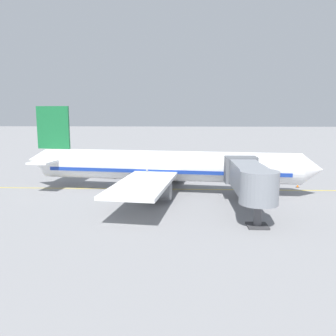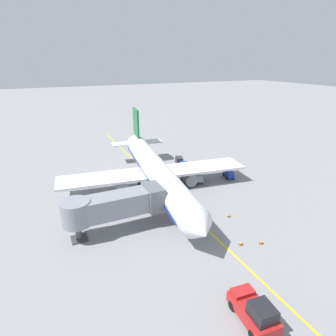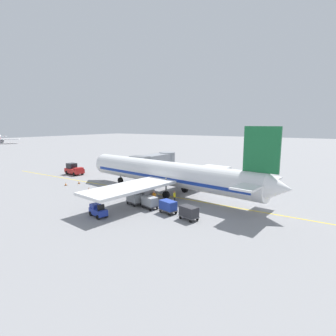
% 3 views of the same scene
% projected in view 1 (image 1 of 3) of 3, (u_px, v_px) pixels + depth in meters
% --- Properties ---
extents(ground_plane, '(400.00, 400.00, 0.00)m').
position_uv_depth(ground_plane, '(166.00, 189.00, 44.71)').
color(ground_plane, gray).
extents(gate_lead_in_line, '(0.24, 80.00, 0.01)m').
position_uv_depth(gate_lead_in_line, '(166.00, 189.00, 44.71)').
color(gate_lead_in_line, gold).
rests_on(gate_lead_in_line, ground).
extents(parked_airliner, '(30.42, 37.32, 10.63)m').
position_uv_depth(parked_airliner, '(165.00, 166.00, 43.02)').
color(parked_airliner, white).
rests_on(parked_airliner, ground).
extents(jet_bridge, '(12.03, 3.50, 4.98)m').
position_uv_depth(jet_bridge, '(249.00, 178.00, 33.83)').
color(jet_bridge, gray).
rests_on(jet_bridge, ground).
extents(baggage_tug_lead, '(1.80, 2.71, 1.62)m').
position_uv_depth(baggage_tug_lead, '(175.00, 169.00, 56.61)').
color(baggage_tug_lead, '#1E339E').
rests_on(baggage_tug_lead, ground).
extents(baggage_cart_front, '(1.86, 2.98, 1.58)m').
position_uv_depth(baggage_cart_front, '(171.00, 174.00, 50.68)').
color(baggage_cart_front, '#4C4C51').
rests_on(baggage_cart_front, ground).
extents(baggage_cart_second_in_train, '(1.86, 2.98, 1.58)m').
position_uv_depth(baggage_cart_second_in_train, '(152.00, 173.00, 50.99)').
color(baggage_cart_second_in_train, '#4C4C51').
rests_on(baggage_cart_second_in_train, ground).
extents(baggage_cart_third_in_train, '(1.86, 2.98, 1.58)m').
position_uv_depth(baggage_cart_third_in_train, '(132.00, 173.00, 51.36)').
color(baggage_cart_third_in_train, '#4C4C51').
rests_on(baggage_cart_third_in_train, ground).
extents(baggage_cart_tail_end, '(1.86, 2.98, 1.58)m').
position_uv_depth(baggage_cart_tail_end, '(111.00, 172.00, 52.10)').
color(baggage_cart_tail_end, '#4C4C51').
rests_on(baggage_cart_tail_end, ground).
extents(ground_crew_wing_walker, '(0.73, 0.31, 1.69)m').
position_uv_depth(ground_crew_wing_walker, '(140.00, 178.00, 47.22)').
color(ground_crew_wing_walker, '#232328').
rests_on(ground_crew_wing_walker, ground).
extents(ground_crew_loader, '(0.57, 0.58, 1.69)m').
position_uv_depth(ground_crew_loader, '(157.00, 176.00, 48.74)').
color(ground_crew_loader, '#232328').
rests_on(ground_crew_loader, ground).
extents(safety_cone_nose_left, '(0.36, 0.36, 0.59)m').
position_uv_depth(safety_cone_nose_left, '(252.00, 181.00, 48.36)').
color(safety_cone_nose_left, black).
rests_on(safety_cone_nose_left, ground).
extents(safety_cone_nose_right, '(0.36, 0.36, 0.59)m').
position_uv_depth(safety_cone_nose_right, '(298.00, 185.00, 45.75)').
color(safety_cone_nose_right, black).
rests_on(safety_cone_nose_right, ground).
extents(safety_cone_wing_tip, '(0.36, 0.36, 0.59)m').
position_uv_depth(safety_cone_wing_tip, '(298.00, 182.00, 47.91)').
color(safety_cone_wing_tip, black).
rests_on(safety_cone_wing_tip, ground).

